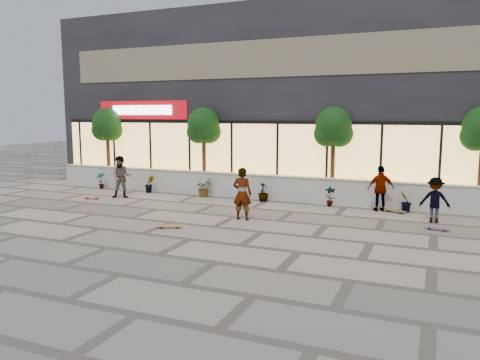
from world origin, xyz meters
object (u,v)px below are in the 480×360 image
at_px(skateboard_right_far, 437,228).
at_px(skater_right_far, 435,200).
at_px(skater_left, 121,177).
at_px(tree_mideast, 334,129).
at_px(skater_center, 242,194).
at_px(skateboard_center, 170,226).
at_px(tree_west, 107,126).
at_px(skateboard_left, 92,197).
at_px(skater_right_near, 381,189).
at_px(skateboard_right_near, 395,211).
at_px(tree_midwest, 204,128).

bearing_deg(skateboard_right_far, skater_right_far, 105.18).
xyz_separation_m(skater_left, skater_right_far, (12.51, 0.30, -0.15)).
bearing_deg(skater_left, tree_mideast, -9.79).
height_order(skater_center, skater_right_far, skater_center).
bearing_deg(skater_left, skateboard_center, -67.77).
distance_m(tree_west, skater_right_far, 15.87).
relative_size(tree_mideast, skateboard_left, 5.12).
height_order(skateboard_center, skateboard_left, skateboard_center).
relative_size(skater_left, skateboard_center, 2.24).
bearing_deg(skater_right_near, skateboard_right_far, 104.71).
bearing_deg(skateboard_left, skater_center, -18.26).
distance_m(tree_west, tree_mideast, 11.50).
xyz_separation_m(skater_center, skateboard_center, (-1.65, -2.05, -0.83)).
bearing_deg(skateboard_right_far, skateboard_right_near, 132.56).
bearing_deg(skateboard_right_far, tree_mideast, 147.48).
relative_size(skater_left, skater_right_far, 1.19).
bearing_deg(skater_center, skateboard_center, 47.05).
height_order(tree_mideast, skateboard_right_near, tree_mideast).
height_order(skater_right_far, skateboard_left, skater_right_far).
bearing_deg(skateboard_right_near, tree_midwest, -167.81).
relative_size(tree_mideast, skater_right_near, 2.29).
bearing_deg(skater_center, skater_left, -20.04).
xyz_separation_m(tree_midwest, tree_mideast, (6.00, 0.00, 0.00)).
relative_size(skater_right_far, skateboard_center, 1.87).
distance_m(skateboard_left, skateboard_right_near, 12.38).
xyz_separation_m(tree_mideast, skateboard_right_near, (2.67, -1.50, -2.90)).
bearing_deg(skateboard_right_far, skateboard_left, -170.59).
height_order(skater_right_near, skateboard_center, skater_right_near).
bearing_deg(skater_center, skateboard_left, -12.45).
relative_size(skateboard_left, skateboard_right_near, 0.92).
xyz_separation_m(skater_right_near, skateboard_right_near, (0.55, -0.10, -0.77)).
bearing_deg(skateboard_center, skateboard_right_near, 14.13).
distance_m(tree_midwest, tree_mideast, 6.00).
relative_size(skater_right_far, skateboard_right_far, 2.06).
bearing_deg(skater_right_near, skateboard_center, 17.03).
distance_m(tree_midwest, skater_right_near, 8.51).
bearing_deg(tree_west, skater_right_far, -9.52).
bearing_deg(skateboard_right_near, skater_left, -150.83).
distance_m(skateboard_center, skateboard_right_near, 8.30).
relative_size(tree_west, skater_right_far, 2.56).
bearing_deg(skateboard_right_near, tree_mideast, 172.64).
height_order(tree_midwest, skater_right_near, tree_midwest).
bearing_deg(skater_left, skater_center, -44.63).
bearing_deg(skater_center, skater_right_far, -164.58).
height_order(skater_left, skateboard_right_near, skater_left).
distance_m(tree_mideast, skater_center, 5.58).
distance_m(skater_center, skater_left, 6.69).
height_order(skater_center, skater_right_near, skater_center).
bearing_deg(skater_right_far, skater_right_near, -33.75).
xyz_separation_m(tree_midwest, skater_right_near, (8.12, -1.40, -2.13)).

